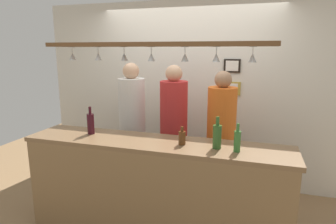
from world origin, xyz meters
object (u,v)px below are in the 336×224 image
Objects in this scene: picture_frame_lower_pair at (229,88)px; picture_frame_upper_small at (232,66)px; person_middle_red_shirt at (174,121)px; person_right_orange_shirt at (221,128)px; bottle_beer_green_import at (237,141)px; person_left_white_patterned_shirt at (132,117)px; bottle_beer_brown_stubby at (182,138)px; bottle_champagne_green at (217,136)px; bottle_wine_dark_red at (91,123)px.

picture_frame_upper_small reaches higher than picture_frame_lower_pair.
person_right_orange_shirt is at bearing 0.00° from person_middle_red_shirt.
bottle_beer_green_import is at bearing -44.68° from person_middle_red_shirt.
bottle_beer_green_import is (0.83, -0.82, 0.08)m from person_middle_red_shirt.
person_left_white_patterned_shirt is 1.04× the size of person_right_orange_shirt.
bottle_beer_green_import is (1.39, -0.82, 0.07)m from person_left_white_patterned_shirt.
person_left_white_patterned_shirt is at bearing -150.92° from picture_frame_lower_pair.
person_left_white_patterned_shirt reaches higher than bottle_beer_brown_stubby.
bottle_beer_brown_stubby is 0.34m from bottle_champagne_green.
bottle_wine_dark_red is 1.00× the size of bottle_champagne_green.
person_right_orange_shirt reaches higher than bottle_wine_dark_red.
person_middle_red_shirt is 6.74× the size of bottle_beer_green_import.
bottle_beer_green_import is 0.52m from bottle_beer_brown_stubby.
bottle_beer_green_import is at bearing -73.74° from person_right_orange_shirt.
bottle_beer_brown_stubby is (0.87, -0.77, 0.03)m from person_left_white_patterned_shirt.
bottle_beer_green_import is at bearing -30.50° from person_left_white_patterned_shirt.
person_left_white_patterned_shirt reaches higher than bottle_wine_dark_red.
picture_frame_lower_pair is at bearing 98.79° from bottle_beer_green_import.
bottle_champagne_green is at bearing -89.31° from picture_frame_upper_small.
person_middle_red_shirt is 5.84× the size of bottle_wine_dark_red.
bottle_wine_dark_red is (-0.17, -0.71, 0.08)m from person_left_white_patterned_shirt.
person_right_orange_shirt reaches higher than bottle_beer_green_import.
picture_frame_lower_pair is at bearing 180.00° from picture_frame_upper_small.
picture_frame_upper_small is at bearing 45.97° from person_middle_red_shirt.
bottle_champagne_green is 1.53m from picture_frame_upper_small.
bottle_wine_dark_red is 1.36× the size of picture_frame_upper_small.
bottle_beer_brown_stubby is at bearing -101.66° from picture_frame_lower_pair.
person_middle_red_shirt is 5.84× the size of bottle_champagne_green.
bottle_champagne_green is at bearing -2.83° from bottle_wine_dark_red.
picture_frame_upper_small is at bearing 0.00° from picture_frame_lower_pair.
person_right_orange_shirt is 1.50m from bottle_wine_dark_red.
bottle_beer_green_import is at bearing -4.95° from bottle_beer_brown_stubby.
person_right_orange_shirt is 0.79m from bottle_champagne_green.
person_middle_red_shirt is 0.95m from picture_frame_lower_pair.
person_right_orange_shirt is 0.86m from bottle_beer_green_import.
person_left_white_patterned_shirt is 1.16m from bottle_beer_brown_stubby.
picture_frame_lower_pair is (0.01, 0.65, 0.39)m from person_right_orange_shirt.
person_middle_red_shirt reaches higher than picture_frame_lower_pair.
bottle_champagne_green is at bearing -88.32° from picture_frame_lower_pair.
bottle_beer_green_import is 1.51m from picture_frame_lower_pair.
bottle_beer_brown_stubby is 1.58m from picture_frame_upper_small.
picture_frame_lower_pair reaches higher than bottle_beer_green_import.
person_left_white_patterned_shirt is 6.81× the size of bottle_beer_green_import.
person_middle_red_shirt is at bearing -134.03° from picture_frame_upper_small.
bottle_champagne_green is at bearing -1.14° from bottle_beer_brown_stubby.
bottle_wine_dark_red is 1.92m from picture_frame_lower_pair.
bottle_wine_dark_red is 2.00m from picture_frame_upper_small.
person_right_orange_shirt is at bearing 70.04° from bottle_beer_brown_stubby.
bottle_beer_brown_stubby is 0.82× the size of picture_frame_upper_small.
picture_frame_upper_small is (0.63, 0.65, 0.66)m from person_middle_red_shirt.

